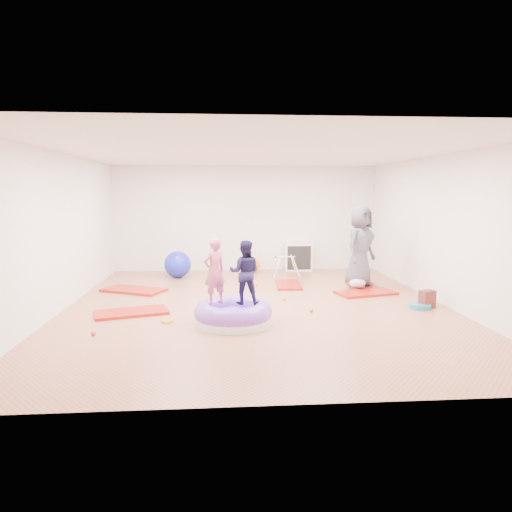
{
  "coord_description": "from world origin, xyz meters",
  "views": [
    {
      "loc": [
        -0.64,
        -8.25,
        2.11
      ],
      "look_at": [
        0.0,
        0.3,
        0.9
      ],
      "focal_mm": 32.0,
      "sensor_mm": 36.0,
      "label": 1
    }
  ],
  "objects": [
    {
      "name": "balance_disc",
      "position": [
        2.94,
        -0.4,
        0.04
      ],
      "size": [
        0.39,
        0.39,
        0.09
      ],
      "primitive_type": "cylinder",
      "color": "teal",
      "rests_on": "ground"
    },
    {
      "name": "exercise_ball_blue",
      "position": [
        -1.74,
        2.99,
        0.33
      ],
      "size": [
        0.66,
        0.66,
        0.66
      ],
      "primitive_type": "sphere",
      "color": "#1926BD",
      "rests_on": "ground"
    },
    {
      "name": "infant",
      "position": [
        2.27,
        1.2,
        0.16
      ],
      "size": [
        0.36,
        0.36,
        0.21
      ],
      "color": "silver",
      "rests_on": "gym_mat_rear_right"
    },
    {
      "name": "child_navy",
      "position": [
        -0.28,
        -1.06,
        0.88
      ],
      "size": [
        0.55,
        0.46,
        1.03
      ],
      "primitive_type": "imported",
      "rotation": [
        0.0,
        0.0,
        3.01
      ],
      "color": "#1C183F",
      "rests_on": "inflatable_cushion"
    },
    {
      "name": "inflatable_cushion",
      "position": [
        -0.47,
        -1.11,
        0.15
      ],
      "size": [
        1.26,
        1.26,
        0.4
      ],
      "rotation": [
        0.0,
        0.0,
        -0.12
      ],
      "color": "white",
      "rests_on": "ground"
    },
    {
      "name": "backpack",
      "position": [
        3.1,
        -0.35,
        0.16
      ],
      "size": [
        0.32,
        0.27,
        0.32
      ],
      "primitive_type": "cube",
      "rotation": [
        0.0,
        0.0,
        0.39
      ],
      "color": "maroon",
      "rests_on": "ground"
    },
    {
      "name": "gym_mat_center_back",
      "position": [
        0.85,
        1.8,
        0.02
      ],
      "size": [
        0.61,
        1.11,
        0.04
      ],
      "primitive_type": "cube",
      "rotation": [
        0.0,
        0.0,
        1.5
      ],
      "color": "#A61B05",
      "rests_on": "ground"
    },
    {
      "name": "exercise_ball_orange",
      "position": [
        0.14,
        3.56,
        0.21
      ],
      "size": [
        0.41,
        0.41,
        0.41
      ],
      "primitive_type": "sphere",
      "color": "orange",
      "rests_on": "ground"
    },
    {
      "name": "gym_mat_rear_right",
      "position": [
        2.48,
        1.43,
        0.03
      ],
      "size": [
        0.71,
        1.27,
        0.05
      ],
      "primitive_type": "cube",
      "rotation": [
        0.0,
        0.0,
        1.49
      ],
      "color": "#A61B05",
      "rests_on": "ground"
    },
    {
      "name": "gym_mat_front_left",
      "position": [
        -2.23,
        -0.38,
        0.03
      ],
      "size": [
        1.35,
        0.94,
        0.05
      ],
      "primitive_type": "cube",
      "rotation": [
        0.0,
        0.0,
        0.29
      ],
      "color": "#A61B05",
      "rests_on": "ground"
    },
    {
      "name": "adult_caregiver",
      "position": [
        2.37,
        1.44,
        0.93
      ],
      "size": [
        1.01,
        1.0,
        1.76
      ],
      "primitive_type": "imported",
      "rotation": [
        0.0,
        0.0,
        0.74
      ],
      "color": "#4D4C5A",
      "rests_on": "gym_mat_rear_right"
    },
    {
      "name": "gym_mat_mid_left",
      "position": [
        -2.54,
        1.46,
        0.03
      ],
      "size": [
        1.46,
        1.15,
        0.05
      ],
      "primitive_type": "cube",
      "rotation": [
        0.0,
        0.0,
        -0.45
      ],
      "color": "#A61B05",
      "rests_on": "ground"
    },
    {
      "name": "yellow_toy",
      "position": [
        -1.55,
        -0.96,
        0.02
      ],
      "size": [
        0.2,
        0.2,
        0.03
      ],
      "primitive_type": "cylinder",
      "color": "orange",
      "rests_on": "ground"
    },
    {
      "name": "ball_pit_balls",
      "position": [
        -0.64,
        0.06,
        0.03
      ],
      "size": [
        3.54,
        3.53,
        0.07
      ],
      "color": "red",
      "rests_on": "ground"
    },
    {
      "name": "room",
      "position": [
        0.0,
        0.0,
        1.4
      ],
      "size": [
        7.01,
        8.01,
        2.81
      ],
      "color": "#B96F4F",
      "rests_on": "ground"
    },
    {
      "name": "gym_mat_right",
      "position": [
        2.34,
        0.84,
        0.03
      ],
      "size": [
        1.33,
        0.9,
        0.05
      ],
      "primitive_type": "cube",
      "rotation": [
        0.0,
        0.0,
        0.26
      ],
      "color": "#A61B05",
      "rests_on": "ground"
    },
    {
      "name": "cube_shelf",
      "position": [
        1.4,
        3.79,
        0.37
      ],
      "size": [
        0.74,
        0.36,
        0.74
      ],
      "color": "white",
      "rests_on": "ground"
    },
    {
      "name": "child_pink",
      "position": [
        -0.77,
        -1.04,
        0.9
      ],
      "size": [
        0.47,
        0.43,
        1.07
      ],
      "primitive_type": "imported",
      "rotation": [
        0.0,
        0.0,
        3.73
      ],
      "color": "#CF5B7E",
      "rests_on": "inflatable_cushion"
    },
    {
      "name": "infant_play_gym",
      "position": [
        0.94,
        2.98,
        0.34
      ],
      "size": [
        0.67,
        0.63,
        0.51
      ],
      "rotation": [
        0.0,
        0.0,
        0.27
      ],
      "color": "white",
      "rests_on": "ground"
    }
  ]
}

